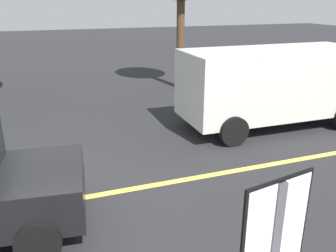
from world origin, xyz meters
name	(u,v)px	position (x,y,z in m)	size (l,w,h in m)	color
ground_plane	(36,206)	(0.00, 0.00, 0.00)	(80.00, 80.00, 0.00)	#262628
lane_marking_centre	(191,179)	(3.00, 0.00, 0.01)	(28.00, 0.16, 0.01)	#E0D14C
white_van	(272,83)	(6.47, 2.28, 1.27)	(5.22, 2.31, 2.20)	silver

